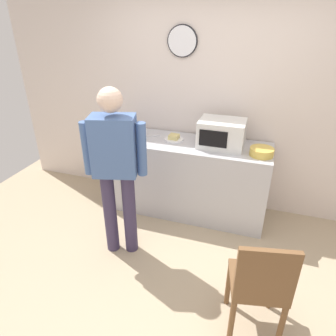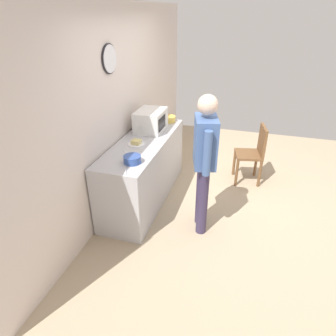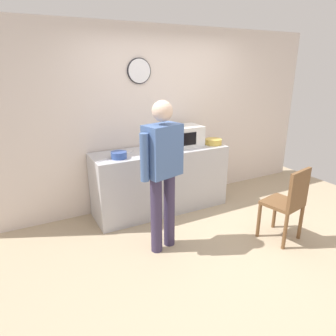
# 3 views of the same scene
# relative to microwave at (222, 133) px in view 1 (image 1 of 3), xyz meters

# --- Properties ---
(ground_plane) EXTENTS (6.00, 6.00, 0.00)m
(ground_plane) POSITION_rel_microwave_xyz_m (-0.17, -1.25, -1.07)
(ground_plane) COLOR tan
(back_wall) EXTENTS (5.40, 0.13, 2.60)m
(back_wall) POSITION_rel_microwave_xyz_m (-0.17, 0.35, 0.23)
(back_wall) COLOR silver
(back_wall) RESTS_ON ground_plane
(kitchen_counter) EXTENTS (1.96, 0.62, 0.92)m
(kitchen_counter) POSITION_rel_microwave_xyz_m (-0.40, -0.03, -0.61)
(kitchen_counter) COLOR #B7B7BC
(kitchen_counter) RESTS_ON ground_plane
(microwave) EXTENTS (0.50, 0.39, 0.30)m
(microwave) POSITION_rel_microwave_xyz_m (0.00, 0.00, 0.00)
(microwave) COLOR silver
(microwave) RESTS_ON kitchen_counter
(sandwich_plate) EXTENTS (0.22, 0.22, 0.07)m
(sandwich_plate) POSITION_rel_microwave_xyz_m (-0.55, 0.01, -0.13)
(sandwich_plate) COLOR white
(sandwich_plate) RESTS_ON kitchen_counter
(salad_bowl) EXTENTS (0.21, 0.21, 0.09)m
(salad_bowl) POSITION_rel_microwave_xyz_m (-1.05, -0.15, -0.11)
(salad_bowl) COLOR #33519E
(salad_bowl) RESTS_ON kitchen_counter
(cereal_bowl) EXTENTS (0.25, 0.25, 0.08)m
(cereal_bowl) POSITION_rel_microwave_xyz_m (0.45, -0.12, -0.11)
(cereal_bowl) COLOR gold
(cereal_bowl) RESTS_ON kitchen_counter
(fork_utensil) EXTENTS (0.16, 0.08, 0.01)m
(fork_utensil) POSITION_rel_microwave_xyz_m (-1.28, -0.16, -0.15)
(fork_utensil) COLOR silver
(fork_utensil) RESTS_ON kitchen_counter
(spoon_utensil) EXTENTS (0.15, 0.12, 0.01)m
(spoon_utensil) POSITION_rel_microwave_xyz_m (-0.82, 0.04, -0.15)
(spoon_utensil) COLOR silver
(spoon_utensil) RESTS_ON kitchen_counter
(person_standing) EXTENTS (0.57, 0.34, 1.72)m
(person_standing) POSITION_rel_microwave_xyz_m (-0.83, -0.95, -0.06)
(person_standing) COLOR #382F4E
(person_standing) RESTS_ON ground_plane
(wooden_chair) EXTENTS (0.47, 0.47, 0.94)m
(wooden_chair) POSITION_rel_microwave_xyz_m (0.57, -1.50, -0.55)
(wooden_chair) COLOR brown
(wooden_chair) RESTS_ON ground_plane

